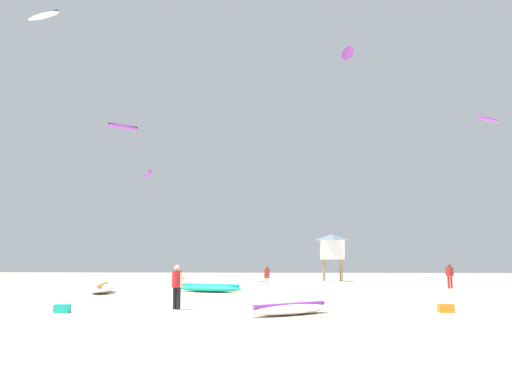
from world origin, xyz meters
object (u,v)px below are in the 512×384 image
object	(u,v)px
person_left	(267,276)
kite_grounded_near	(103,288)
person_midground	(450,274)
kite_grounded_far	(209,288)
person_foreground	(177,283)
kite_aloft_5	(43,16)
kite_aloft_2	(148,174)
kite_aloft_4	(348,53)
gear_bag	(62,309)
cooler_box	(446,308)
kite_grounded_mid	(290,309)
lifeguard_tower	(332,246)
kite_aloft_3	(488,119)
kite_aloft_1	(123,127)

from	to	relation	value
person_left	kite_grounded_near	size ratio (longest dim) A/B	0.31
person_midground	kite_grounded_far	distance (m)	16.34
person_foreground	kite_grounded_far	bearing A→B (deg)	-149.55
person_left	kite_aloft_5	distance (m)	32.87
person_foreground	kite_aloft_2	world-z (taller)	kite_aloft_2
kite_grounded_far	kite_aloft_4	bearing A→B (deg)	63.36
gear_bag	kite_aloft_4	size ratio (longest dim) A/B	0.15
person_midground	cooler_box	xyz separation A→B (m)	(-5.16, -16.43, -0.82)
person_left	kite_grounded_mid	xyz separation A→B (m)	(1.23, -14.60, -0.70)
cooler_box	gear_bag	distance (m)	14.27
person_left	kite_grounded_far	xyz separation A→B (m)	(-3.41, -1.85, -0.66)
kite_aloft_2	kite_grounded_far	bearing A→B (deg)	-66.17
kite_aloft_4	kite_aloft_5	bearing A→B (deg)	-161.60
cooler_box	kite_aloft_4	bearing A→B (deg)	88.34
kite_aloft_2	kite_grounded_near	bearing A→B (deg)	-82.57
lifeguard_tower	kite_grounded_near	bearing A→B (deg)	-131.43
person_foreground	lifeguard_tower	xyz separation A→B (m)	(8.68, 26.98, 2.03)
person_left	cooler_box	xyz separation A→B (m)	(7.04, -13.51, -0.75)
cooler_box	kite_aloft_3	size ratio (longest dim) A/B	0.26
person_foreground	kite_aloft_1	bearing A→B (deg)	-126.68
kite_grounded_mid	gear_bag	world-z (taller)	kite_grounded_mid
kite_aloft_3	cooler_box	bearing A→B (deg)	-119.00
kite_grounded_near	lifeguard_tower	bearing A→B (deg)	48.57
kite_aloft_1	kite_aloft_4	bearing A→B (deg)	41.22
person_midground	lifeguard_tower	world-z (taller)	lifeguard_tower
kite_aloft_3	kite_aloft_4	distance (m)	27.14
lifeguard_tower	gear_bag	size ratio (longest dim) A/B	7.41
person_foreground	kite_aloft_1	distance (m)	21.63
kite_grounded_far	kite_aloft_3	xyz separation A→B (m)	(16.77, -0.26, 10.04)
kite_grounded_near	kite_grounded_far	world-z (taller)	kite_grounded_near
kite_grounded_far	kite_aloft_3	distance (m)	19.55
person_midground	kite_grounded_near	distance (m)	22.48
kite_aloft_1	kite_aloft_5	distance (m)	17.06
kite_aloft_2	person_foreground	bearing A→B (deg)	-73.73
kite_grounded_far	kite_grounded_near	bearing A→B (deg)	-171.90
kite_aloft_3	kite_aloft_5	size ratio (longest dim) A/B	0.55
lifeguard_tower	kite_aloft_3	world-z (taller)	kite_aloft_3
person_foreground	cooler_box	xyz separation A→B (m)	(10.28, -0.77, -0.86)
lifeguard_tower	gear_bag	xyz separation A→B (m)	(-12.64, -28.56, -2.89)
gear_bag	cooler_box	bearing A→B (deg)	3.22
kite_grounded_near	kite_aloft_3	distance (m)	25.01
kite_aloft_1	kite_grounded_mid	bearing A→B (deg)	-57.71
person_midground	kite_aloft_4	world-z (taller)	kite_aloft_4
person_midground	kite_grounded_near	xyz separation A→B (m)	(-21.75, -5.64, -0.71)
person_foreground	kite_aloft_3	distance (m)	21.78
cooler_box	person_midground	bearing A→B (deg)	72.56
gear_bag	kite_aloft_1	bearing A→B (deg)	100.87
person_left	cooler_box	world-z (taller)	person_left
person_left	kite_aloft_5	world-z (taller)	kite_aloft_5
person_midground	kite_aloft_2	world-z (taller)	kite_aloft_2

